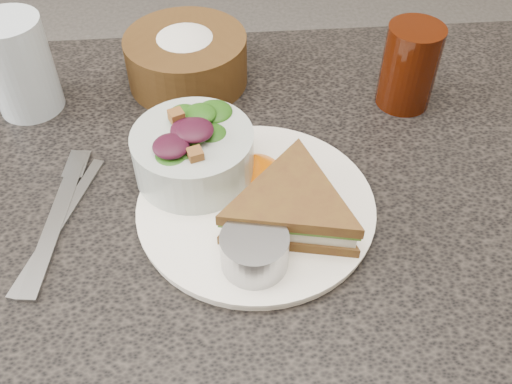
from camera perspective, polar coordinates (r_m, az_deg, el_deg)
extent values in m
cube|color=black|center=(0.96, -3.53, -15.96)|extent=(1.00, 0.70, 0.75)
cylinder|color=white|center=(0.63, 0.00, -1.52)|extent=(0.26, 0.26, 0.01)
cylinder|color=gray|center=(0.56, -0.16, -5.88)|extent=(0.09, 0.09, 0.04)
cone|color=#E76402|center=(0.66, -0.06, 2.93)|extent=(0.08, 0.08, 0.03)
cube|color=#959596|center=(0.66, -19.50, -3.19)|extent=(0.04, 0.19, 0.01)
cube|color=#9B9B9C|center=(0.66, -18.98, -2.93)|extent=(0.08, 0.20, 0.00)
cylinder|color=silver|center=(0.80, -22.59, 11.58)|extent=(0.11, 0.11, 0.13)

